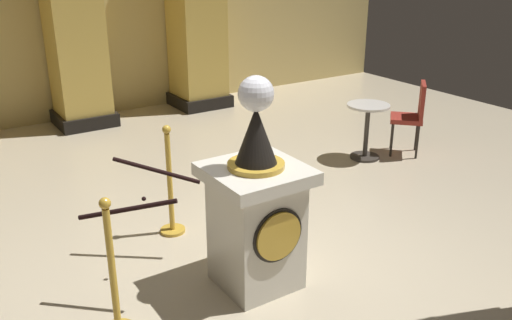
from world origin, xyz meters
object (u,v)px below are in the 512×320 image
object	(u,v)px
cafe_chair_red	(413,112)
pedestal_clock	(256,210)
stanchion_far	(114,288)
cafe_table	(367,124)
stanchion_near	(171,196)

from	to	relation	value
cafe_chair_red	pedestal_clock	bearing A→B (deg)	-157.35
stanchion_far	pedestal_clock	bearing A→B (deg)	-0.64
cafe_table	cafe_chair_red	size ratio (longest dim) A/B	0.75
cafe_table	cafe_chair_red	world-z (taller)	cafe_chair_red
cafe_table	stanchion_near	bearing A→B (deg)	-171.45
pedestal_clock	stanchion_far	bearing A→B (deg)	179.36
stanchion_far	cafe_chair_red	world-z (taller)	stanchion_far
pedestal_clock	stanchion_near	size ratio (longest dim) A/B	1.59
pedestal_clock	cafe_table	size ratio (longest dim) A/B	2.38
stanchion_near	cafe_table	xyz separation A→B (m)	(2.94, 0.44, 0.08)
cafe_chair_red	stanchion_near	bearing A→B (deg)	-176.16
stanchion_near	pedestal_clock	bearing A→B (deg)	-79.89
pedestal_clock	stanchion_near	bearing A→B (deg)	100.11
stanchion_near	stanchion_far	xyz separation A→B (m)	(-0.96, -1.14, -0.01)
stanchion_far	cafe_chair_red	xyz separation A→B (m)	(4.50, 1.38, 0.20)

